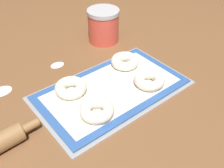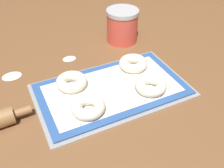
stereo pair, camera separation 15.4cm
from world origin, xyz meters
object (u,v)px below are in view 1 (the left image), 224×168
at_px(flour_canister, 103,26).
at_px(bagel_front_left, 97,110).
at_px(bagel_back_left, 71,88).
at_px(baking_tray, 112,90).
at_px(bagel_back_right, 125,61).
at_px(bagel_front_right, 149,80).

bearing_deg(flour_canister, bagel_front_left, -130.02).
bearing_deg(bagel_front_left, bagel_back_left, 91.93).
relative_size(baking_tray, flour_canister, 3.62).
height_order(baking_tray, bagel_back_right, bagel_back_right).
height_order(baking_tray, bagel_front_right, bagel_front_right).
bearing_deg(flour_canister, bagel_back_right, -107.00).
height_order(baking_tray, bagel_back_left, bagel_back_left).
height_order(baking_tray, bagel_front_left, bagel_front_left).
bearing_deg(baking_tray, bagel_back_right, 31.52).
relative_size(bagel_front_left, flour_canister, 0.75).
height_order(bagel_front_left, bagel_back_right, same).
xyz_separation_m(bagel_front_right, bagel_back_right, (0.01, 0.14, 0.00)).
bearing_deg(bagel_back_right, baking_tray, -148.48).
xyz_separation_m(bagel_back_right, flour_canister, (0.07, 0.21, 0.04)).
bearing_deg(baking_tray, flour_canister, 57.03).
xyz_separation_m(bagel_front_left, bagel_back_right, (0.23, 0.14, 0.00)).
relative_size(bagel_front_right, flour_canister, 0.75).
distance_m(baking_tray, flour_canister, 0.35).
distance_m(bagel_back_left, flour_canister, 0.38).
bearing_deg(bagel_front_left, flour_canister, 49.98).
bearing_deg(flour_canister, baking_tray, -122.97).
height_order(bagel_front_left, bagel_back_left, same).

